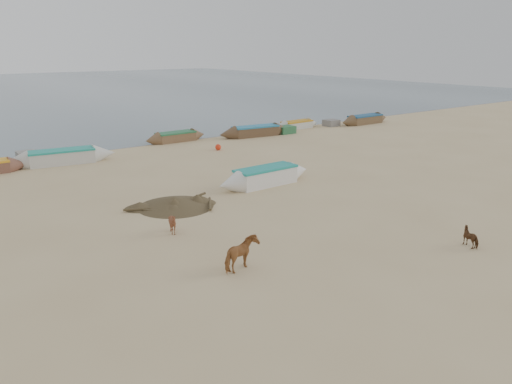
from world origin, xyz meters
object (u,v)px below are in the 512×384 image
cow_adult (241,254)px  calf_right (472,237)px  calf_front (173,223)px  near_canoe (266,176)px

cow_adult → calf_right: (8.26, -3.49, -0.21)m
cow_adult → calf_right: bearing=-130.3°
calf_front → calf_right: calf_front is taller
calf_right → calf_front: bearing=37.3°
calf_front → calf_right: (8.52, -7.96, -0.08)m
calf_front → near_canoe: (7.57, 3.64, 0.05)m
calf_front → near_canoe: bearing=85.8°
cow_adult → near_canoe: bearing=-59.4°
cow_adult → calf_right: size_ratio=1.86×
calf_front → calf_right: 11.66m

